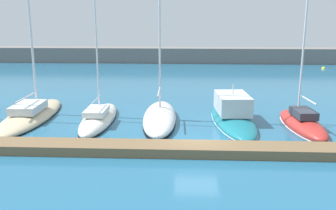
% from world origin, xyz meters
% --- Properties ---
extents(ground_plane, '(120.00, 120.00, 0.00)m').
position_xyz_m(ground_plane, '(0.00, 0.00, 0.00)').
color(ground_plane, '#236084').
extents(dock_pier, '(39.48, 1.64, 0.51)m').
position_xyz_m(dock_pier, '(0.00, -1.42, 0.25)').
color(dock_pier, brown).
rests_on(dock_pier, ground_plane).
extents(breakwater_seawall, '(108.00, 3.46, 2.25)m').
position_xyz_m(breakwater_seawall, '(0.00, 37.49, 1.13)').
color(breakwater_seawall, slate).
rests_on(breakwater_seawall, ground_plane).
extents(sailboat_sand_second, '(3.09, 10.12, 16.47)m').
position_xyz_m(sailboat_sand_second, '(-11.49, 4.97, 0.30)').
color(sailboat_sand_second, beige).
rests_on(sailboat_sand_second, ground_plane).
extents(sailboat_ivory_third, '(2.04, 8.01, 13.41)m').
position_xyz_m(sailboat_ivory_third, '(-6.52, 4.26, 0.28)').
color(sailboat_ivory_third, silver).
rests_on(sailboat_ivory_third, ground_plane).
extents(sailboat_white_fourth, '(2.47, 8.62, 15.46)m').
position_xyz_m(sailboat_white_fourth, '(-2.40, 4.48, 0.36)').
color(sailboat_white_fourth, white).
rests_on(sailboat_white_fourth, ground_plane).
extents(motorboat_teal_fifth, '(3.30, 9.35, 2.87)m').
position_xyz_m(motorboat_teal_fifth, '(2.54, 4.87, 0.44)').
color(motorboat_teal_fifth, '#19707F').
rests_on(motorboat_teal_fifth, ground_plane).
extents(sailboat_red_sixth, '(2.41, 6.86, 12.67)m').
position_xyz_m(sailboat_red_sixth, '(6.85, 3.61, 0.32)').
color(sailboat_red_sixth, '#B72D28').
rests_on(sailboat_red_sixth, ground_plane).
extents(mooring_buoy_yellow, '(0.53, 0.53, 0.53)m').
position_xyz_m(mooring_buoy_yellow, '(17.91, 31.38, 0.00)').
color(mooring_buoy_yellow, yellow).
rests_on(mooring_buoy_yellow, ground_plane).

